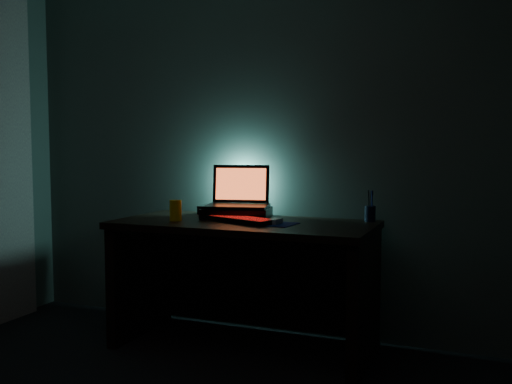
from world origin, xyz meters
TOP-DOWN VIEW (x-y plane):
  - room at (0.00, 0.00)m, footprint 3.50×4.00m
  - desk at (0.00, 1.67)m, footprint 1.50×0.70m
  - riser at (-0.11, 1.77)m, footprint 0.46×0.38m
  - laptop at (-0.12, 1.82)m, footprint 0.43×0.36m
  - keyboard at (-0.02, 1.59)m, footprint 0.50×0.31m
  - mousepad at (0.21, 1.57)m, footprint 0.24×0.22m
  - mouse at (0.21, 1.57)m, footprint 0.06×0.10m
  - pen_cup at (0.68, 1.89)m, footprint 0.07×0.07m
  - juice_glass at (-0.38, 1.50)m, footprint 0.09×0.09m
  - router at (-0.32, 1.86)m, footprint 0.19×0.18m

SIDE VIEW (x-z plane):
  - desk at x=0.00m, z-range 0.12..0.87m
  - mousepad at x=0.21m, z-range 0.75..0.75m
  - keyboard at x=-0.02m, z-range 0.75..0.78m
  - mouse at x=0.21m, z-range 0.75..0.78m
  - router at x=-0.32m, z-range 0.75..0.80m
  - riser at x=-0.11m, z-range 0.75..0.81m
  - pen_cup at x=0.68m, z-range 0.75..0.84m
  - juice_glass at x=-0.38m, z-range 0.75..0.87m
  - laptop at x=-0.12m, z-range 0.74..1.00m
  - room at x=0.00m, z-range 0.00..2.50m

